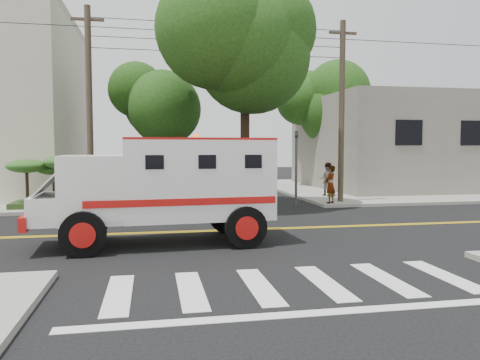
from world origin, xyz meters
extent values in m
plane|color=black|center=(0.00, 0.00, 0.00)|extent=(100.00, 100.00, 0.00)
cube|color=gray|center=(13.50, 13.50, 0.07)|extent=(17.00, 17.00, 0.15)
cube|color=slate|center=(15.00, 14.00, 3.15)|extent=(14.00, 12.00, 6.00)
cylinder|color=#382D23|center=(-5.60, 6.00, 4.50)|extent=(0.28, 0.28, 9.00)
cylinder|color=#382D23|center=(6.30, 6.20, 4.50)|extent=(0.28, 0.28, 9.00)
cylinder|color=black|center=(1.50, 6.50, 3.50)|extent=(0.44, 0.44, 7.00)
sphere|color=#17370F|center=(1.50, 6.50, 7.00)|extent=(5.32, 5.32, 5.32)
sphere|color=#17370F|center=(2.64, 5.74, 7.57)|extent=(4.56, 4.56, 4.56)
cylinder|color=black|center=(-3.00, 12.00, 2.80)|extent=(0.44, 0.44, 5.60)
sphere|color=#17370F|center=(-3.00, 12.00, 5.60)|extent=(3.92, 3.92, 3.92)
sphere|color=#17370F|center=(-2.16, 11.44, 6.02)|extent=(3.36, 3.36, 3.36)
cylinder|color=black|center=(8.50, 16.00, 2.97)|extent=(0.44, 0.44, 5.95)
sphere|color=#17370F|center=(8.50, 16.00, 5.95)|extent=(4.20, 4.20, 4.20)
sphere|color=#17370F|center=(9.40, 15.40, 6.40)|extent=(3.60, 3.60, 3.60)
cylinder|color=#3F3F42|center=(3.80, 5.60, 1.80)|extent=(0.12, 0.12, 3.60)
imported|color=#3F3F42|center=(3.80, 5.60, 3.15)|extent=(0.15, 0.18, 0.90)
cylinder|color=#3F3F42|center=(-6.20, 6.20, 1.00)|extent=(0.06, 0.06, 2.00)
cube|color=#0C33A5|center=(-6.20, 6.14, 1.80)|extent=(0.45, 0.03, 0.45)
cube|color=#1E3314|center=(-7.50, 6.80, 0.27)|extent=(3.20, 2.00, 0.24)
cylinder|color=black|center=(-8.40, 6.50, 1.15)|extent=(0.14, 0.14, 1.52)
ellipsoid|color=#215419|center=(-8.40, 6.50, 2.00)|extent=(1.73, 1.73, 0.60)
cylinder|color=black|center=(-7.40, 7.20, 1.07)|extent=(0.14, 0.14, 1.36)
ellipsoid|color=#215419|center=(-7.40, 7.20, 1.83)|extent=(1.55, 1.55, 0.54)
cylinder|color=black|center=(-6.70, 6.30, 1.23)|extent=(0.14, 0.14, 1.68)
ellipsoid|color=#215419|center=(-6.70, 6.30, 2.17)|extent=(1.91, 1.91, 0.66)
cube|color=silver|center=(-1.63, -1.74, 1.90)|extent=(4.38, 2.75, 2.28)
cube|color=silver|center=(-4.56, -1.92, 1.68)|extent=(1.88, 2.49, 1.85)
cube|color=black|center=(-5.41, -1.97, 2.17)|extent=(0.17, 1.85, 0.76)
cube|color=silver|center=(-5.70, -1.98, 1.14)|extent=(1.11, 2.23, 0.76)
cube|color=#AC100D|center=(-6.24, -2.02, 0.87)|extent=(0.33, 2.34, 0.38)
cube|color=#AC100D|center=(-1.63, -1.74, 3.07)|extent=(4.38, 2.75, 0.07)
cylinder|color=black|center=(-4.71, -3.14, 0.60)|extent=(1.21, 0.42, 1.20)
cylinder|color=black|center=(-4.85, -0.71, 0.60)|extent=(1.21, 0.42, 1.20)
cylinder|color=black|center=(-0.37, -2.89, 0.60)|extent=(1.21, 0.42, 1.20)
cylinder|color=black|center=(-0.51, -0.46, 0.60)|extent=(1.21, 0.42, 1.20)
imported|color=gray|center=(5.50, 5.53, 1.06)|extent=(0.79, 0.76, 1.82)
imported|color=gray|center=(6.68, 8.98, 1.08)|extent=(1.14, 1.09, 1.85)
camera|label=1|loc=(-2.94, -15.64, 2.84)|focal=35.00mm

